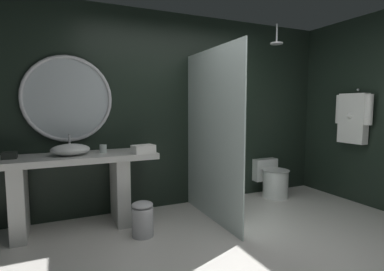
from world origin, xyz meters
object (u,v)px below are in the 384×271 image
(rain_shower_head, at_px, (277,41))
(toilet, at_px, (273,179))
(tumbler_cup, at_px, (103,149))
(tissue_box, at_px, (9,155))
(folded_hand_towel, at_px, (143,149))
(hanging_bathrobe, at_px, (353,116))
(vessel_sink, at_px, (70,150))
(round_wall_mirror, at_px, (68,99))
(waste_bin, at_px, (143,219))

(rain_shower_head, distance_m, toilet, 2.02)
(tumbler_cup, relative_size, tissue_box, 0.69)
(tissue_box, height_order, toilet, tissue_box)
(rain_shower_head, bearing_deg, tissue_box, 177.71)
(folded_hand_towel, bearing_deg, toilet, 7.04)
(hanging_bathrobe, relative_size, toilet, 1.37)
(hanging_bathrobe, bearing_deg, tissue_box, 171.19)
(tissue_box, height_order, hanging_bathrobe, hanging_bathrobe)
(vessel_sink, xyz_separation_m, toilet, (2.84, 0.07, -0.64))
(vessel_sink, relative_size, hanging_bathrobe, 0.54)
(folded_hand_towel, bearing_deg, round_wall_mirror, 148.18)
(vessel_sink, xyz_separation_m, tissue_box, (-0.58, 0.03, -0.03))
(rain_shower_head, xyz_separation_m, folded_hand_towel, (-1.94, -0.09, -1.38))
(vessel_sink, bearing_deg, toilet, 1.41)
(tissue_box, relative_size, folded_hand_towel, 0.56)
(tissue_box, relative_size, rain_shower_head, 0.50)
(hanging_bathrobe, xyz_separation_m, waste_bin, (-2.98, 0.13, -1.04))
(tissue_box, xyz_separation_m, rain_shower_head, (3.28, -0.13, 1.39))
(hanging_bathrobe, height_order, toilet, hanging_bathrobe)
(round_wall_mirror, xyz_separation_m, hanging_bathrobe, (3.64, -0.91, -0.23))
(hanging_bathrobe, bearing_deg, round_wall_mirror, 166.01)
(rain_shower_head, bearing_deg, folded_hand_towel, -177.40)
(tumbler_cup, distance_m, waste_bin, 0.93)
(round_wall_mirror, height_order, rain_shower_head, rain_shower_head)
(rain_shower_head, distance_m, waste_bin, 2.94)
(tissue_box, distance_m, rain_shower_head, 3.57)
(hanging_bathrobe, xyz_separation_m, folded_hand_towel, (-2.88, 0.43, -0.34))
(tissue_box, relative_size, toilet, 0.25)
(vessel_sink, relative_size, round_wall_mirror, 0.41)
(toilet, relative_size, folded_hand_towel, 2.27)
(rain_shower_head, height_order, hanging_bathrobe, rain_shower_head)
(tumbler_cup, relative_size, hanging_bathrobe, 0.12)
(rain_shower_head, bearing_deg, toilet, 51.02)
(round_wall_mirror, height_order, toilet, round_wall_mirror)
(vessel_sink, xyz_separation_m, hanging_bathrobe, (3.64, -0.62, 0.33))
(waste_bin, bearing_deg, tissue_box, 156.89)
(tissue_box, bearing_deg, tumbler_cup, -0.21)
(rain_shower_head, relative_size, toilet, 0.49)
(vessel_sink, distance_m, tissue_box, 0.58)
(rain_shower_head, bearing_deg, round_wall_mirror, 171.91)
(vessel_sink, bearing_deg, rain_shower_head, -2.09)
(tumbler_cup, height_order, waste_bin, tumbler_cup)
(vessel_sink, relative_size, toilet, 0.73)
(tissue_box, xyz_separation_m, round_wall_mirror, (0.58, 0.25, 0.58))
(folded_hand_towel, bearing_deg, vessel_sink, 166.28)
(folded_hand_towel, bearing_deg, rain_shower_head, 2.60)
(tumbler_cup, relative_size, waste_bin, 0.25)
(rain_shower_head, bearing_deg, tumbler_cup, 176.89)
(round_wall_mirror, height_order, folded_hand_towel, round_wall_mirror)
(rain_shower_head, height_order, toilet, rain_shower_head)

